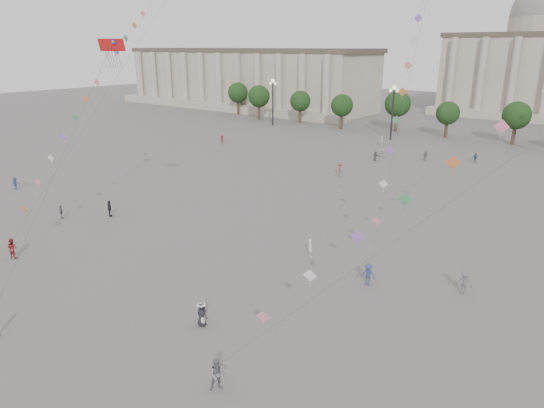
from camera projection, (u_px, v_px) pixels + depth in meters
The scene contains 23 objects.
ground at pixel (164, 300), 35.89m from camera, with size 360.00×360.00×0.00m, color #52504E.
hall_west at pixel (244, 78), 147.47m from camera, with size 84.00×26.22×17.20m.
tree_row at pixel (484, 115), 92.33m from camera, with size 137.12×5.12×8.00m.
lamp_post_far_west at pixel (273, 94), 112.30m from camera, with size 2.00×0.90×10.65m.
lamp_post_mid_west at pixel (393, 102), 94.60m from camera, with size 2.00×0.90×10.65m.
person_crowd_0 at pixel (475, 158), 77.85m from camera, with size 0.91×0.38×1.56m, color navy.
person_crowd_1 at pixel (146, 157), 78.60m from camera, with size 0.74×0.58×1.53m, color #B4B5B0.
person_crowd_2 at pixel (222, 139), 92.39m from camera, with size 1.13×0.65×1.75m, color maroon.
person_crowd_4 at pixel (383, 154), 80.66m from camera, with size 1.48×0.47×1.60m, color #BABAB5.
person_crowd_5 at pixel (15, 183), 63.10m from camera, with size 1.08×0.62×1.67m, color navy.
person_crowd_6 at pixel (464, 283), 36.48m from camera, with size 1.21×0.70×1.88m, color #57575B.
person_crowd_10 at pixel (382, 141), 90.76m from camera, with size 0.67×0.44×1.84m, color silver.
person_crowd_12 at pixel (375, 156), 78.98m from camera, with size 1.45×0.46×1.56m, color #5D5C61.
person_crowd_13 at pixel (310, 248), 43.03m from camera, with size 0.61×0.40×1.66m, color silver.
person_crowd_16 at pixel (425, 156), 79.01m from camera, with size 0.97×0.41×1.66m, color slate.
person_crowd_17 at pixel (340, 169), 70.03m from camera, with size 1.21×0.69×1.87m, color #9F472B.
tourist_1 at pixel (110, 209), 53.11m from camera, with size 1.07×0.45×1.83m, color black.
tourist_3 at pixel (61, 212), 52.48m from camera, with size 0.89×0.37×1.52m, color #5E5D62.
kite_flyer_0 at pixel (12, 248), 42.71m from camera, with size 0.89×0.70×1.84m, color maroon.
kite_flyer_1 at pixel (368, 274), 37.85m from camera, with size 1.17×0.67×1.81m, color navy.
kite_flyer_2 at pixel (218, 374), 26.26m from camera, with size 0.93×0.72×1.90m, color slate.
hat_person at pixel (202, 314), 32.33m from camera, with size 0.84×0.60×1.69m.
dragon_kite at pixel (111, 56), 41.04m from camera, with size 4.38×8.46×23.31m.
Camera 1 is at (26.05, -20.05, 17.92)m, focal length 32.00 mm.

